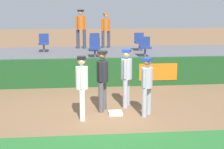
{
  "coord_description": "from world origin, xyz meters",
  "views": [
    {
      "loc": [
        -0.9,
        -10.6,
        3.43
      ],
      "look_at": [
        0.29,
        0.97,
        1.0
      ],
      "focal_mm": 59.98,
      "sensor_mm": 36.0,
      "label": 1
    }
  ],
  "objects_px": {
    "player_fielder_home": "(82,83)",
    "player_coach_visitor": "(147,83)",
    "player_runner_visitor": "(126,74)",
    "seat_back_center": "(95,41)",
    "seat_back_right": "(139,41)",
    "spectator_hooded": "(81,26)",
    "seat_back_left": "(44,42)",
    "player_umpire": "(102,76)",
    "seat_front_center": "(95,46)",
    "spectator_capped": "(106,28)",
    "seat_front_right": "(145,46)",
    "first_base": "(115,113)"
  },
  "relations": [
    {
      "from": "player_fielder_home",
      "to": "player_coach_visitor",
      "type": "relative_size",
      "value": 1.06
    },
    {
      "from": "player_runner_visitor",
      "to": "seat_back_left",
      "type": "height_order",
      "value": "player_runner_visitor"
    },
    {
      "from": "player_runner_visitor",
      "to": "player_umpire",
      "type": "height_order",
      "value": "player_umpire"
    },
    {
      "from": "player_runner_visitor",
      "to": "seat_back_right",
      "type": "height_order",
      "value": "player_runner_visitor"
    },
    {
      "from": "player_fielder_home",
      "to": "spectator_capped",
      "type": "height_order",
      "value": "spectator_capped"
    },
    {
      "from": "first_base",
      "to": "seat_back_center",
      "type": "bearing_deg",
      "value": 91.76
    },
    {
      "from": "player_coach_visitor",
      "to": "seat_back_center",
      "type": "relative_size",
      "value": 2.04
    },
    {
      "from": "seat_front_center",
      "to": "seat_back_right",
      "type": "height_order",
      "value": "same"
    },
    {
      "from": "seat_front_right",
      "to": "seat_back_right",
      "type": "bearing_deg",
      "value": 87.42
    },
    {
      "from": "seat_front_center",
      "to": "spectator_hooded",
      "type": "height_order",
      "value": "spectator_hooded"
    },
    {
      "from": "seat_back_right",
      "to": "player_umpire",
      "type": "bearing_deg",
      "value": -109.38
    },
    {
      "from": "player_umpire",
      "to": "seat_front_right",
      "type": "relative_size",
      "value": 2.19
    },
    {
      "from": "seat_front_center",
      "to": "seat_back_left",
      "type": "bearing_deg",
      "value": 141.34
    },
    {
      "from": "spectator_hooded",
      "to": "seat_front_center",
      "type": "bearing_deg",
      "value": 122.43
    },
    {
      "from": "player_runner_visitor",
      "to": "seat_back_center",
      "type": "height_order",
      "value": "player_runner_visitor"
    },
    {
      "from": "player_runner_visitor",
      "to": "player_umpire",
      "type": "distance_m",
      "value": 0.85
    },
    {
      "from": "player_coach_visitor",
      "to": "spectator_capped",
      "type": "distance_m",
      "value": 8.2
    },
    {
      "from": "seat_back_right",
      "to": "seat_back_center",
      "type": "bearing_deg",
      "value": 179.99
    },
    {
      "from": "player_umpire",
      "to": "seat_back_right",
      "type": "bearing_deg",
      "value": -178.32
    },
    {
      "from": "player_umpire",
      "to": "seat_front_center",
      "type": "bearing_deg",
      "value": -159.41
    },
    {
      "from": "player_fielder_home",
      "to": "seat_back_right",
      "type": "bearing_deg",
      "value": 159.01
    },
    {
      "from": "seat_front_center",
      "to": "player_runner_visitor",
      "type": "bearing_deg",
      "value": -80.1
    },
    {
      "from": "seat_back_center",
      "to": "spectator_hooded",
      "type": "xyz_separation_m",
      "value": [
        -0.61,
        1.03,
        0.62
      ]
    },
    {
      "from": "player_coach_visitor",
      "to": "seat_back_center",
      "type": "xyz_separation_m",
      "value": [
        -1.1,
        7.0,
        0.39
      ]
    },
    {
      "from": "first_base",
      "to": "player_runner_visitor",
      "type": "bearing_deg",
      "value": 60.75
    },
    {
      "from": "spectator_hooded",
      "to": "seat_back_right",
      "type": "bearing_deg",
      "value": -178.49
    },
    {
      "from": "player_fielder_home",
      "to": "seat_back_center",
      "type": "height_order",
      "value": "player_fielder_home"
    },
    {
      "from": "spectator_capped",
      "to": "seat_back_center",
      "type": "bearing_deg",
      "value": 43.81
    },
    {
      "from": "player_umpire",
      "to": "spectator_hooded",
      "type": "height_order",
      "value": "spectator_hooded"
    },
    {
      "from": "seat_back_center",
      "to": "player_coach_visitor",
      "type": "bearing_deg",
      "value": -81.05
    },
    {
      "from": "player_coach_visitor",
      "to": "seat_back_right",
      "type": "relative_size",
      "value": 2.04
    },
    {
      "from": "first_base",
      "to": "player_coach_visitor",
      "type": "distance_m",
      "value": 1.32
    },
    {
      "from": "seat_front_center",
      "to": "seat_back_center",
      "type": "xyz_separation_m",
      "value": [
        0.1,
        1.8,
        0.0
      ]
    },
    {
      "from": "first_base",
      "to": "spectator_capped",
      "type": "height_order",
      "value": "spectator_capped"
    },
    {
      "from": "first_base",
      "to": "seat_front_center",
      "type": "height_order",
      "value": "seat_front_center"
    },
    {
      "from": "player_runner_visitor",
      "to": "seat_front_right",
      "type": "relative_size",
      "value": 2.18
    },
    {
      "from": "first_base",
      "to": "spectator_hooded",
      "type": "distance_m",
      "value": 8.12
    },
    {
      "from": "player_fielder_home",
      "to": "seat_back_right",
      "type": "xyz_separation_m",
      "value": [
        2.88,
        7.12,
        0.34
      ]
    },
    {
      "from": "seat_back_left",
      "to": "player_umpire",
      "type": "bearing_deg",
      "value": -70.91
    },
    {
      "from": "first_base",
      "to": "seat_front_center",
      "type": "relative_size",
      "value": 0.48
    },
    {
      "from": "seat_back_right",
      "to": "seat_back_center",
      "type": "relative_size",
      "value": 1.0
    },
    {
      "from": "player_coach_visitor",
      "to": "seat_back_left",
      "type": "height_order",
      "value": "seat_back_left"
    },
    {
      "from": "player_coach_visitor",
      "to": "spectator_capped",
      "type": "xyz_separation_m",
      "value": [
        -0.48,
        8.13,
        0.92
      ]
    },
    {
      "from": "seat_back_left",
      "to": "first_base",
      "type": "bearing_deg",
      "value": -69.38
    },
    {
      "from": "seat_back_right",
      "to": "spectator_hooded",
      "type": "height_order",
      "value": "spectator_hooded"
    },
    {
      "from": "seat_front_center",
      "to": "seat_back_right",
      "type": "distance_m",
      "value": 2.85
    },
    {
      "from": "spectator_hooded",
      "to": "player_coach_visitor",
      "type": "bearing_deg",
      "value": 124.28
    },
    {
      "from": "player_fielder_home",
      "to": "spectator_capped",
      "type": "xyz_separation_m",
      "value": [
        1.39,
        8.25,
        0.86
      ]
    },
    {
      "from": "seat_back_right",
      "to": "spectator_capped",
      "type": "distance_m",
      "value": 1.94
    },
    {
      "from": "seat_back_center",
      "to": "first_base",
      "type": "bearing_deg",
      "value": -88.24
    }
  ]
}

